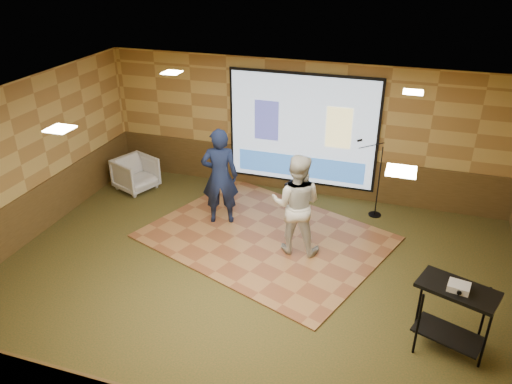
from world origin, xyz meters
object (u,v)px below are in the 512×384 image
(projector_screen, at_px, (302,131))
(av_table, at_px, (454,306))
(projector, at_px, (459,287))
(player_right, at_px, (296,204))
(dance_floor, at_px, (266,237))
(banquet_chair, at_px, (136,174))
(duffel_bag, at_px, (297,191))
(mic_stand, at_px, (374,194))
(player_left, at_px, (220,176))

(projector_screen, distance_m, av_table, 5.30)
(av_table, distance_m, projector, 0.35)
(player_right, bearing_deg, dance_floor, -25.75)
(banquet_chair, bearing_deg, player_right, -86.72)
(banquet_chair, bearing_deg, projector, -93.52)
(projector, bearing_deg, duffel_bag, 138.94)
(projector, height_order, mic_stand, mic_stand)
(player_left, bearing_deg, player_right, 141.92)
(dance_floor, distance_m, player_left, 1.50)
(av_table, xyz_separation_m, projector, (-0.01, -0.04, 0.35))
(projector_screen, relative_size, projector, 12.03)
(projector_screen, height_order, duffel_bag, projector_screen)
(projector_screen, relative_size, player_right, 1.74)
(dance_floor, relative_size, av_table, 4.01)
(player_left, distance_m, duffel_bag, 2.18)
(av_table, bearing_deg, dance_floor, 148.08)
(dance_floor, height_order, mic_stand, mic_stand)
(player_left, height_order, banquet_chair, player_left)
(av_table, height_order, duffel_bag, av_table)
(player_left, xyz_separation_m, duffel_bag, (1.22, 1.58, -0.88))
(projector, bearing_deg, player_left, 161.82)
(player_right, height_order, mic_stand, player_right)
(projector_screen, xyz_separation_m, player_right, (0.49, -2.42, -0.49))
(mic_stand, height_order, banquet_chair, mic_stand)
(banquet_chair, distance_m, duffel_bag, 3.74)
(projector_screen, bearing_deg, player_left, -123.43)
(av_table, distance_m, banquet_chair, 7.51)
(dance_floor, distance_m, av_table, 3.96)
(player_right, relative_size, banquet_chair, 2.27)
(mic_stand, distance_m, banquet_chair, 5.39)
(projector, bearing_deg, av_table, 94.35)
(player_left, distance_m, projector, 4.97)
(dance_floor, bearing_deg, projector, -32.52)
(player_left, bearing_deg, banquet_chair, -37.68)
(player_right, relative_size, projector, 6.91)
(duffel_bag, bearing_deg, player_right, -77.56)
(player_left, distance_m, player_right, 1.80)
(player_right, distance_m, av_table, 3.21)
(projector, bearing_deg, dance_floor, 158.38)
(projector_screen, xyz_separation_m, duffel_bag, (0.01, -0.26, -1.32))
(projector, bearing_deg, player_right, 156.18)
(av_table, relative_size, duffel_bag, 2.20)
(projector, bearing_deg, projector_screen, 137.27)
(projector_screen, height_order, dance_floor, projector_screen)
(projector_screen, height_order, player_left, projector_screen)
(dance_floor, relative_size, banquet_chair, 5.15)
(projector_screen, relative_size, mic_stand, 1.98)
(player_right, bearing_deg, projector, 141.79)
(duffel_bag, bearing_deg, mic_stand, -10.71)
(dance_floor, bearing_deg, banquet_chair, 161.98)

